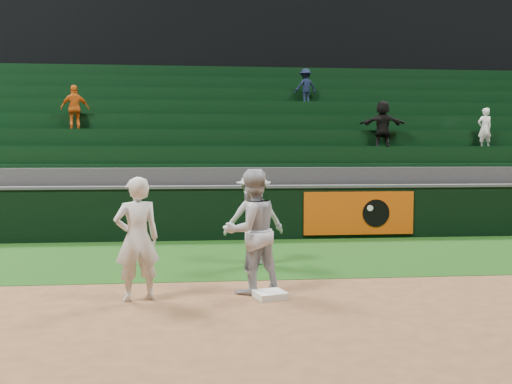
% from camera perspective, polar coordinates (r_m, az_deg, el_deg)
% --- Properties ---
extents(ground, '(70.00, 70.00, 0.00)m').
position_cam_1_polar(ground, '(8.16, -0.68, -10.30)').
color(ground, brown).
rests_on(ground, ground).
extents(foul_grass, '(36.00, 4.20, 0.01)m').
position_cam_1_polar(foul_grass, '(11.08, -2.03, -6.46)').
color(foul_grass, '#12360D').
rests_on(foul_grass, ground).
extents(upper_deck, '(40.00, 12.00, 12.00)m').
position_cam_1_polar(upper_deck, '(25.65, -4.16, 12.93)').
color(upper_deck, black).
rests_on(upper_deck, ground).
extents(first_base, '(0.50, 0.50, 0.09)m').
position_cam_1_polar(first_base, '(8.02, 1.41, -10.22)').
color(first_base, silver).
rests_on(first_base, ground).
extents(first_baseman, '(0.71, 0.58, 1.69)m').
position_cam_1_polar(first_baseman, '(7.91, -11.82, -4.61)').
color(first_baseman, silver).
rests_on(first_baseman, ground).
extents(baserunner, '(1.07, 0.98, 1.78)m').
position_cam_1_polar(baserunner, '(8.16, -0.48, -3.93)').
color(baserunner, '#ADAFB8').
rests_on(baserunner, ground).
extents(base_coach, '(1.14, 0.74, 1.67)m').
position_cam_1_polar(base_coach, '(10.20, -0.22, -2.59)').
color(base_coach, '#A5A9B3').
rests_on(base_coach, foul_grass).
extents(field_wall, '(36.00, 0.45, 1.25)m').
position_cam_1_polar(field_wall, '(13.17, -2.53, -2.03)').
color(field_wall, black).
rests_on(field_wall, ground).
extents(stadium_seating, '(36.00, 5.95, 4.85)m').
position_cam_1_polar(stadium_seating, '(16.86, -3.33, 2.92)').
color(stadium_seating, '#323235').
rests_on(stadium_seating, ground).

